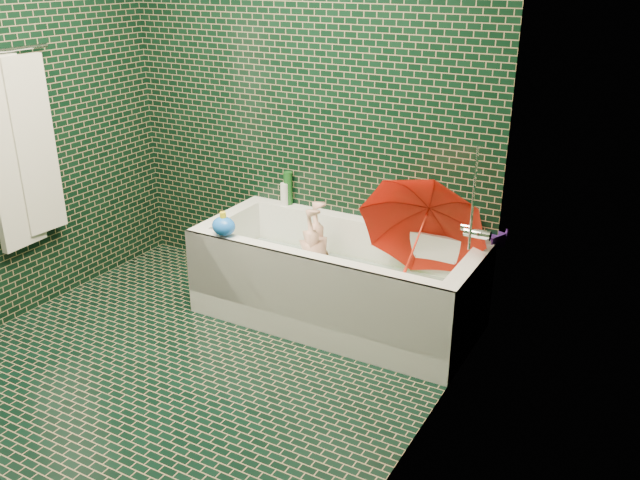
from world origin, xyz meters
The scene contains 20 objects.
floor centered at (0.00, 0.00, 0.00)m, with size 2.80×2.80×0.00m, color black.
wall_back centered at (0.00, 1.40, 1.25)m, with size 2.80×2.80×0.00m, color black.
wall_right centered at (1.30, 0.00, 1.25)m, with size 2.80×2.80×0.00m, color black.
bathtub centered at (0.45, 1.01, 0.21)m, with size 1.70×0.75×0.55m.
bath_mat centered at (0.45, 1.02, 0.16)m, with size 1.35×0.47×0.01m, color green.
water centered at (0.45, 1.02, 0.30)m, with size 1.48×0.53×0.00m, color silver.
towel_rail centered at (-1.25, 0.25, 1.60)m, with size 0.02×0.02×0.58m, color silver.
towel centered at (-1.24, 0.24, 1.03)m, with size 0.08×0.44×1.12m.
faucet centered at (1.26, 1.02, 0.77)m, with size 0.18×0.19×0.55m.
child centered at (0.30, 1.04, 0.31)m, with size 0.29×0.19×0.79m, color #DBA089.
umbrella centered at (0.94, 1.04, 0.61)m, with size 0.70×0.70×0.62m, color red.
soap_bottle_a centered at (1.25, 1.33, 0.55)m, with size 0.09×0.10×0.25m, color white.
soap_bottle_b centered at (1.25, 1.35, 0.55)m, with size 0.08×0.09×0.19m, color #3E1E71.
soap_bottle_c centered at (1.14, 1.31, 0.55)m, with size 0.14×0.14×0.18m, color #144718.
bottle_right_tall centered at (1.06, 1.36, 0.65)m, with size 0.06×0.06×0.20m, color #144718.
bottle_right_pump centered at (1.15, 1.34, 0.64)m, with size 0.05×0.05×0.18m, color silver.
bottle_left_tall centered at (-0.11, 1.37, 0.66)m, with size 0.06×0.06×0.22m, color #144718.
bottle_left_short centered at (-0.12, 1.34, 0.63)m, with size 0.05×0.05×0.15m, color white.
rubber_duck centered at (0.94, 1.37, 0.59)m, with size 0.11×0.08×0.09m.
bath_toy centered at (-0.14, 0.70, 0.61)m, with size 0.18×0.16×0.14m.
Camera 1 is at (2.17, -2.27, 2.07)m, focal length 38.00 mm.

